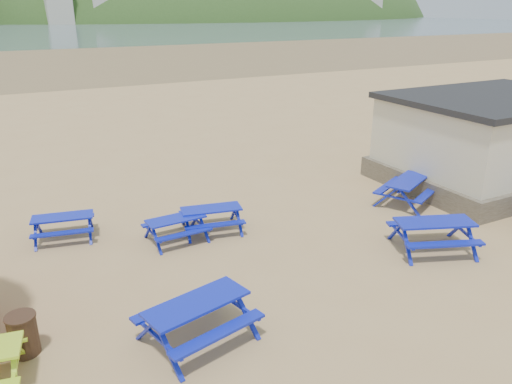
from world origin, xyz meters
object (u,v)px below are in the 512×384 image
picnic_table_blue_a (64,227)px  picnic_table_blue_b (176,229)px  amenity_block (493,139)px  litter_bin (23,334)px

picnic_table_blue_a → picnic_table_blue_b: bearing=-18.1°
picnic_table_blue_b → picnic_table_blue_a: bearing=147.2°
picnic_table_blue_b → amenity_block: size_ratio=0.22×
picnic_table_blue_b → litter_bin: litter_bin is taller
picnic_table_blue_a → litter_bin: litter_bin is taller
picnic_table_blue_a → litter_bin: bearing=-94.2°
litter_bin → amenity_block: amenity_block is taller
picnic_table_blue_b → amenity_block: 11.91m
picnic_table_blue_a → litter_bin: (-1.36, -4.79, 0.08)m
amenity_block → picnic_table_blue_b: bearing=177.4°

